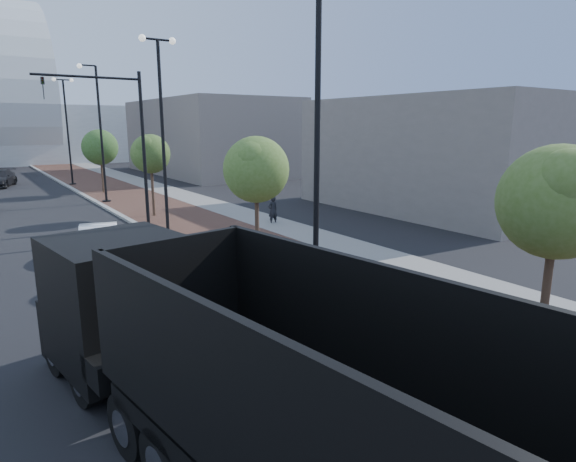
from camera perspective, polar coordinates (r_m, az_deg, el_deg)
sidewalk at (r=42.27m, az=-18.83°, el=4.65°), size 7.00×140.00×0.12m
concrete_strip at (r=43.04m, az=-15.36°, el=5.01°), size 2.40×140.00×0.13m
curb at (r=41.50m, az=-23.49°, el=4.16°), size 0.30×140.00×0.14m
dump_truck at (r=8.22m, az=-9.47°, el=-15.68°), size 4.46×13.66×3.51m
white_sedan at (r=20.83m, az=-21.49°, el=-1.29°), size 2.42×4.41×1.38m
pedestrian at (r=26.06m, az=-1.82°, el=2.44°), size 0.59×0.40×1.58m
streetlight_1 at (r=13.18m, az=3.05°, el=8.14°), size 1.44×0.56×9.21m
streetlight_2 at (r=23.88m, az=-14.64°, el=10.85°), size 1.72×0.56×9.28m
streetlight_3 at (r=35.40m, az=-21.43°, el=10.03°), size 1.44×0.56×9.21m
streetlight_4 at (r=47.18m, az=-24.68°, el=10.75°), size 1.72×0.56×9.28m
traffic_mast at (r=26.47m, az=-18.75°, el=11.07°), size 5.09×0.20×8.00m
tree_0 at (r=10.23m, az=29.28°, el=2.95°), size 2.22×2.14×5.01m
tree_1 at (r=18.05m, az=-3.70°, el=7.25°), size 2.50×2.47×4.95m
tree_2 at (r=29.02m, az=-15.93°, el=8.77°), size 2.30×2.24×4.83m
tree_3 at (r=40.58m, az=-21.36°, el=9.24°), size 2.72×2.72×5.01m
commercial_block_ne at (r=55.68m, az=-9.30°, el=10.95°), size 12.00×22.00×8.00m
commercial_block_e at (r=32.71m, az=17.30°, el=8.71°), size 10.00×16.00×7.00m
utility_cover_1 at (r=13.99m, az=14.27°, el=-9.76°), size 0.50×0.50×0.02m
utility_cover_2 at (r=22.44m, az=-7.06°, el=-1.03°), size 0.50×0.50×0.02m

